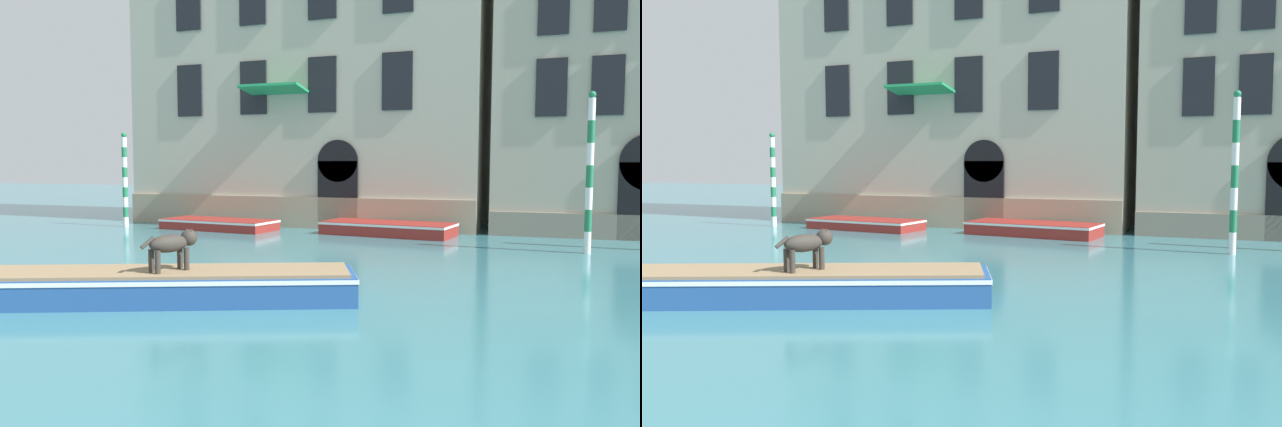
{
  "view_description": "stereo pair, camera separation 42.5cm",
  "coord_description": "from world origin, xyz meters",
  "views": [
    {
      "loc": [
        11.02,
        -3.69,
        2.62
      ],
      "look_at": [
        4.9,
        12.91,
        1.2
      ],
      "focal_mm": 35.0,
      "sensor_mm": 36.0,
      "label": 1
    },
    {
      "loc": [
        11.42,
        -3.54,
        2.62
      ],
      "look_at": [
        4.9,
        12.91,
        1.2
      ],
      "focal_mm": 35.0,
      "sensor_mm": 36.0,
      "label": 2
    }
  ],
  "objects": [
    {
      "name": "boat_moored_near_palazzo",
      "position": [
        -1.3,
        18.09,
        0.22
      ],
      "size": [
        4.76,
        2.35,
        0.41
      ],
      "rotation": [
        0.0,
        0.0,
        -0.11
      ],
      "color": "maroon",
      "rests_on": "ground_plane"
    },
    {
      "name": "mooring_pole_0",
      "position": [
        -5.44,
        17.67,
        1.97
      ],
      "size": [
        0.22,
        0.22,
        3.9
      ],
      "color": "white",
      "rests_on": "ground_plane"
    },
    {
      "name": "mooring_pole_1",
      "position": [
        12.11,
        15.94,
        2.36
      ],
      "size": [
        0.21,
        0.21,
        4.69
      ],
      "color": "white",
      "rests_on": "ground_plane"
    },
    {
      "name": "palazzo_left",
      "position": [
        0.96,
        22.78,
        8.39
      ],
      "size": [
        15.13,
        7.4,
        16.81
      ],
      "color": "#BCB29E",
      "rests_on": "ground_plane"
    },
    {
      "name": "boat_foreground",
      "position": [
        3.64,
        6.03,
        0.32
      ],
      "size": [
        8.45,
        4.85,
        0.61
      ],
      "rotation": [
        0.0,
        0.0,
        0.4
      ],
      "color": "#234C8C",
      "rests_on": "ground_plane"
    },
    {
      "name": "dog_on_deck",
      "position": [
        4.4,
        6.26,
        1.12
      ],
      "size": [
        0.68,
        1.09,
        0.78
      ],
      "rotation": [
        0.0,
        0.0,
        1.11
      ],
      "color": "#332D28",
      "rests_on": "boat_foreground"
    },
    {
      "name": "boat_moored_far",
      "position": [
        5.49,
        18.51,
        0.25
      ],
      "size": [
        4.99,
        2.48,
        0.48
      ],
      "rotation": [
        0.0,
        0.0,
        -0.12
      ],
      "color": "maroon",
      "rests_on": "ground_plane"
    }
  ]
}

